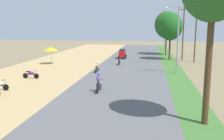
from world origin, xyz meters
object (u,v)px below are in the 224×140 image
motorbike_ahead_second (99,83)px  utility_pole_near (196,34)px  vendor_umbrella (51,49)px  streetlamp_near (178,35)px  median_tree_third (167,25)px  streetlamp_mid (165,31)px  parked_motorbike_third (31,74)px  motorbike_ahead_fourth (119,61)px  utility_pole_far (183,32)px  car_van_red (122,53)px  motorbike_ahead_third (97,68)px  median_tree_second (170,27)px

motorbike_ahead_second → utility_pole_near: bearing=60.8°
vendor_umbrella → streetlamp_near: (17.44, -4.83, 2.24)m
median_tree_third → streetlamp_mid: median_tree_third is taller
utility_pole_near → motorbike_ahead_second: size_ratio=4.67×
parked_motorbike_third → vendor_umbrella: vendor_umbrella is taller
motorbike_ahead_fourth → streetlamp_near: bearing=-37.8°
utility_pole_far → motorbike_ahead_fourth: utility_pole_far is taller
utility_pole_far → parked_motorbike_third: bearing=-134.5°
parked_motorbike_third → car_van_red: bearing=66.4°
vendor_umbrella → motorbike_ahead_fourth: size_ratio=1.40×
utility_pole_near → utility_pole_far: size_ratio=0.97×
motorbike_ahead_third → motorbike_ahead_fourth: (1.93, 6.33, 0.00)m
car_van_red → motorbike_ahead_fourth: (0.32, -6.92, -0.45)m
vendor_umbrella → streetlamp_near: bearing=-15.5°
motorbike_ahead_second → motorbike_ahead_third: 9.22m
car_van_red → median_tree_third: bearing=41.7°
parked_motorbike_third → median_tree_second: 23.94m
motorbike_ahead_fourth → vendor_umbrella: bearing=-174.4°
vendor_umbrella → utility_pole_far: 21.33m
utility_pole_far → streetlamp_near: bearing=-99.5°
median_tree_third → utility_pole_near: 10.15m
parked_motorbike_third → utility_pole_far: 25.72m
vendor_umbrella → motorbike_ahead_second: bearing=-54.8°
utility_pole_far → motorbike_ahead_second: bearing=-113.0°
parked_motorbike_third → vendor_umbrella: (-1.81, 10.03, 1.75)m
utility_pole_near → motorbike_ahead_third: utility_pole_near is taller
motorbike_ahead_third → parked_motorbike_third: bearing=-143.0°
streetlamp_near → motorbike_ahead_fourth: (-7.49, 5.80, -3.97)m
median_tree_second → motorbike_ahead_second: size_ratio=4.28×
utility_pole_far → motorbike_ahead_fourth: (-9.66, -7.13, -3.97)m
parked_motorbike_third → streetlamp_mid: size_ratio=0.24×
streetlamp_near → motorbike_ahead_third: 10.24m
car_van_red → motorbike_ahead_second: car_van_red is taller
parked_motorbike_third → streetlamp_mid: 37.43m
streetlamp_mid → utility_pole_near: bearing=-78.6°
utility_pole_near → utility_pole_far: bearing=119.7°
utility_pole_far → motorbike_ahead_second: 24.65m
car_van_red → motorbike_ahead_third: (-1.60, -13.24, -0.45)m
vendor_umbrella → utility_pole_far: utility_pole_far is taller
utility_pole_far → motorbike_ahead_fourth: size_ratio=4.84×
median_tree_third → utility_pole_near: (3.83, -9.29, -1.41)m
median_tree_second → motorbike_ahead_fourth: size_ratio=4.28×
car_van_red → motorbike_ahead_third: bearing=-96.9°
streetlamp_near → vendor_umbrella: bearing=164.5°
vendor_umbrella → motorbike_ahead_second: 17.59m
streetlamp_mid → streetlamp_near: bearing=-90.0°
motorbike_ahead_third → motorbike_ahead_fourth: bearing=73.1°
streetlamp_near → motorbike_ahead_third: (-9.42, -0.52, -3.97)m
streetlamp_near → utility_pole_near: (3.69, 10.26, -0.15)m
median_tree_second → median_tree_third: bearing=91.4°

